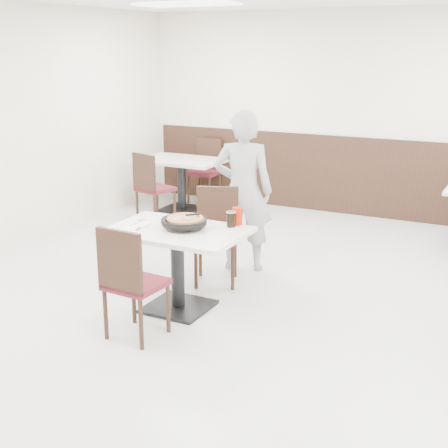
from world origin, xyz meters
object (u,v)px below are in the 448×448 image
at_px(pizza, 185,221).
at_px(diner_person, 243,191).
at_px(side_plate, 139,224).
at_px(bg_table_left, 182,185).
at_px(bg_chair_left_far, 204,171).
at_px(main_table, 178,269).
at_px(bg_chair_left_near, 155,187).
at_px(cola_glass, 231,220).
at_px(pizza_pan, 184,224).
at_px(chair_far, 216,238).
at_px(red_cup, 237,216).
at_px(chair_near, 136,281).

relative_size(pizza, diner_person, 0.17).
xyz_separation_m(side_plate, bg_table_left, (-1.43, 3.13, -0.38)).
bearing_deg(side_plate, bg_chair_left_far, 110.50).
bearing_deg(main_table, side_plate, -173.00).
xyz_separation_m(bg_table_left, bg_chair_left_near, (0.00, -0.69, 0.10)).
distance_m(pizza, cola_glass, 0.41).
height_order(cola_glass, bg_table_left, cola_glass).
bearing_deg(pizza_pan, diner_person, 89.70).
distance_m(chair_far, bg_chair_left_far, 3.44).
height_order(red_cup, bg_chair_left_near, bg_chair_left_near).
distance_m(cola_glass, bg_chair_left_far, 4.03).
bearing_deg(bg_chair_left_near, pizza, -35.73).
bearing_deg(red_cup, chair_near, -112.88).
bearing_deg(red_cup, pizza, -142.97).
bearing_deg(chair_far, chair_near, 67.01).
bearing_deg(bg_chair_left_far, chair_far, 118.98).
height_order(chair_far, red_cup, chair_far).
relative_size(pizza, red_cup, 1.83).
relative_size(main_table, cola_glass, 9.23).
xyz_separation_m(main_table, bg_chair_left_far, (-1.76, 3.68, 0.10)).
bearing_deg(bg_table_left, bg_chair_left_near, -89.89).
relative_size(chair_near, pizza, 3.25).
xyz_separation_m(side_plate, bg_chair_left_far, (-1.39, 3.72, -0.28)).
distance_m(chair_far, bg_table_left, 2.98).
height_order(bg_table_left, bg_chair_left_far, bg_chair_left_far).
bearing_deg(chair_near, red_cup, 70.73).
xyz_separation_m(main_table, pizza, (0.04, 0.09, 0.44)).
height_order(bg_chair_left_near, bg_chair_left_far, same).
height_order(chair_near, red_cup, chair_near).
bearing_deg(chair_far, side_plate, 41.73).
height_order(main_table, red_cup, red_cup).
relative_size(cola_glass, bg_chair_left_far, 0.14).
xyz_separation_m(pizza, diner_person, (0.02, 1.15, 0.03)).
bearing_deg(cola_glass, red_cup, 76.50).
relative_size(pizza, bg_table_left, 0.24).
xyz_separation_m(pizza, bg_table_left, (-1.84, 3.00, -0.44)).
distance_m(red_cup, diner_person, 0.94).
distance_m(pizza_pan, pizza, 0.04).
xyz_separation_m(cola_glass, bg_chair_left_far, (-2.15, 3.39, -0.34)).
xyz_separation_m(chair_far, cola_glass, (0.39, -0.44, 0.34)).
bearing_deg(side_plate, chair_far, 64.14).
relative_size(side_plate, bg_table_left, 0.16).
bearing_deg(red_cup, side_plate, -151.94).
distance_m(main_table, bg_chair_left_near, 3.00).
bearing_deg(main_table, pizza_pan, 46.27).
relative_size(pizza_pan, diner_person, 0.23).
distance_m(cola_glass, red_cup, 0.09).
bearing_deg(bg_table_left, side_plate, -65.40).
height_order(main_table, diner_person, diner_person).
height_order(red_cup, diner_person, diner_person).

